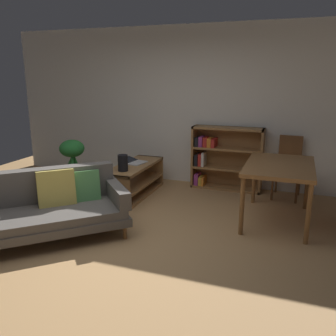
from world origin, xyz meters
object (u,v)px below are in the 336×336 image
fabric_couch (44,206)px  open_laptop (134,162)px  bookshelf (223,158)px  desk_speaker (123,163)px  media_console (134,181)px  dining_chair_near (288,164)px  potted_floor_plant (72,158)px  dining_table (279,170)px

fabric_couch → open_laptop: (0.32, 1.85, 0.14)m
open_laptop → bookshelf: (1.31, 0.76, 0.01)m
fabric_couch → open_laptop: fabric_couch is taller
open_laptop → desk_speaker: bearing=-83.1°
fabric_couch → media_console: 1.78m
open_laptop → dining_chair_near: dining_chair_near is taller
potted_floor_plant → open_laptop: bearing=23.0°
desk_speaker → dining_table: (2.21, 0.09, 0.07)m
open_laptop → dining_chair_near: size_ratio=0.46×
media_console → bookshelf: bearing=34.9°
desk_speaker → dining_chair_near: (2.30, 1.17, -0.10)m
open_laptop → bookshelf: bookshelf is taller
dining_table → bookshelf: (-0.97, 1.18, -0.17)m
open_laptop → potted_floor_plant: 0.98m
open_laptop → bookshelf: 1.51m
desk_speaker → bookshelf: bookshelf is taller
desk_speaker → potted_floor_plant: potted_floor_plant is taller
potted_floor_plant → dining_table: potted_floor_plant is taller
fabric_couch → potted_floor_plant: (-0.59, 1.47, 0.22)m
media_console → potted_floor_plant: (-0.96, -0.27, 0.36)m
fabric_couch → bookshelf: 3.08m
open_laptop → dining_table: bearing=-10.5°
dining_chair_near → dining_table: bearing=-94.6°
fabric_couch → dining_table: bearing=29.0°
fabric_couch → dining_table: (2.59, 1.43, 0.32)m
media_console → potted_floor_plant: bearing=-164.3°
desk_speaker → dining_chair_near: bearing=27.0°
open_laptop → fabric_couch: bearing=-99.6°
dining_chair_near → bookshelf: bookshelf is taller
dining_chair_near → bookshelf: size_ratio=0.82×
media_console → dining_chair_near: 2.45m
open_laptop → dining_table: (2.27, -0.42, 0.17)m
potted_floor_plant → bookshelf: (2.21, 1.14, -0.07)m
media_console → desk_speaker: size_ratio=5.54×
fabric_couch → dining_chair_near: size_ratio=2.07×
media_console → dining_table: dining_table is taller
desk_speaker → bookshelf: (1.25, 1.27, -0.10)m
open_laptop → media_console: bearing=-64.5°
media_console → bookshelf: size_ratio=1.15×
dining_table → fabric_couch: bearing=-151.0°
media_console → potted_floor_plant: potted_floor_plant is taller
media_console → open_laptop: bearing=115.5°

